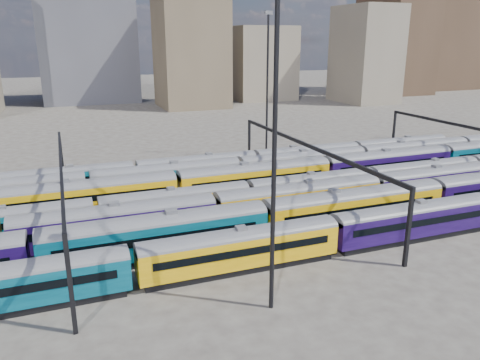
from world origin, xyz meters
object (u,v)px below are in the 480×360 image
object	(u,v)px
rake_1	(355,204)
mast_2	(275,139)
rake_2	(117,220)
rake_0	(413,217)

from	to	relation	value
rake_1	mast_2	size ratio (longest dim) A/B	4.41
rake_1	rake_2	distance (m)	26.47
rake_2	mast_2	distance (m)	22.70
mast_2	rake_1	bearing A→B (deg)	36.98
rake_0	rake_2	bearing A→B (deg)	161.56
rake_0	rake_2	distance (m)	31.62
rake_0	mast_2	bearing A→B (deg)	-160.66
rake_2	mast_2	world-z (taller)	mast_2
rake_1	rake_2	world-z (taller)	rake_1
rake_1	rake_2	bearing A→B (deg)	169.11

